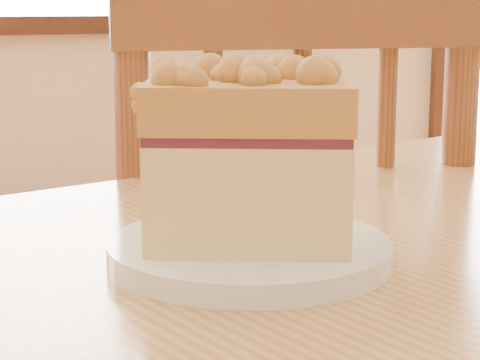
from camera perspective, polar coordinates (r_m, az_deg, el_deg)
The scene contains 3 objects.
cafe_chair_main at distance 1.20m, azimuth 1.85°, elevation -10.77°, with size 0.45×0.45×0.95m.
plate at distance 0.65m, azimuth 0.56°, elevation -4.44°, with size 0.20×0.20×0.02m.
cake_slice at distance 0.63m, azimuth 0.59°, elevation 1.77°, with size 0.16×0.13×0.13m.
Camera 1 is at (-0.13, -0.29, 0.94)m, focal length 70.00 mm.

